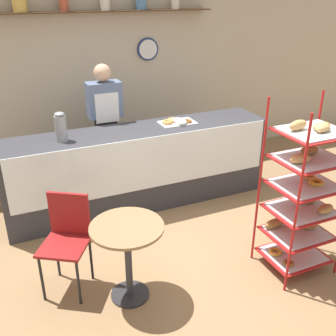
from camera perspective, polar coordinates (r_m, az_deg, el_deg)
name	(u,v)px	position (r m, az deg, el deg)	size (l,w,h in m)	color
ground_plane	(186,261)	(3.99, 2.68, -13.31)	(14.00, 14.00, 0.00)	olive
back_wall	(106,74)	(5.66, -8.92, 13.30)	(10.00, 0.30, 2.70)	beige
display_counter	(140,167)	(4.76, -4.05, 0.15)	(3.17, 0.62, 0.97)	#333338
pastry_rack	(303,195)	(3.73, 18.95, -3.71)	(0.61, 0.53, 1.64)	#A51919
person_worker	(106,125)	(4.97, -8.99, 6.17)	(0.41, 0.23, 1.65)	#282833
cafe_table	(128,245)	(3.31, -5.88, -11.05)	(0.61, 0.61, 0.72)	#262628
cafe_chair	(67,233)	(3.53, -14.43, -9.09)	(0.52, 0.52, 0.88)	black
coffee_carafe	(61,127)	(4.31, -15.29, 5.77)	(0.12, 0.12, 0.32)	gray
donut_tray_counter	(177,121)	(4.77, 1.36, 6.76)	(0.43, 0.29, 0.05)	white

